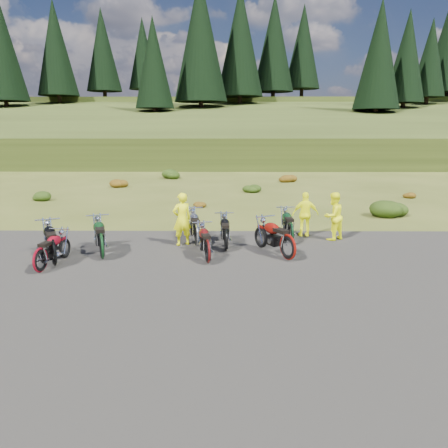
{
  "coord_description": "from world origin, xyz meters",
  "views": [
    {
      "loc": [
        1.08,
        -12.08,
        3.81
      ],
      "look_at": [
        0.95,
        1.39,
        0.87
      ],
      "focal_mm": 35.0,
      "sensor_mm": 36.0,
      "label": 1
    }
  ],
  "objects_px": {
    "motorcycle_7": "(290,244)",
    "motorcycle_3": "(197,247)",
    "person_middle": "(182,220)",
    "motorcycle_0": "(55,266)"
  },
  "relations": [
    {
      "from": "person_middle",
      "to": "motorcycle_3",
      "type": "bearing_deg",
      "value": 133.05
    },
    {
      "from": "motorcycle_0",
      "to": "motorcycle_3",
      "type": "relative_size",
      "value": 1.02
    },
    {
      "from": "motorcycle_0",
      "to": "motorcycle_7",
      "type": "bearing_deg",
      "value": -97.84
    },
    {
      "from": "motorcycle_0",
      "to": "motorcycle_3",
      "type": "bearing_deg",
      "value": -88.8
    },
    {
      "from": "motorcycle_0",
      "to": "person_middle",
      "type": "xyz_separation_m",
      "value": [
        3.39,
        2.28,
        0.87
      ]
    },
    {
      "from": "motorcycle_0",
      "to": "motorcycle_7",
      "type": "distance_m",
      "value": 7.43
    },
    {
      "from": "person_middle",
      "to": "motorcycle_0",
      "type": "bearing_deg",
      "value": 7.48
    },
    {
      "from": "motorcycle_3",
      "to": "person_middle",
      "type": "xyz_separation_m",
      "value": [
        -0.49,
        0.18,
        0.87
      ]
    },
    {
      "from": "motorcycle_3",
      "to": "motorcycle_7",
      "type": "bearing_deg",
      "value": -93.67
    },
    {
      "from": "motorcycle_7",
      "to": "motorcycle_3",
      "type": "bearing_deg",
      "value": 94.16
    }
  ]
}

